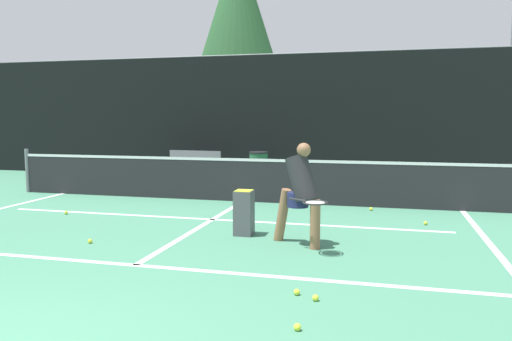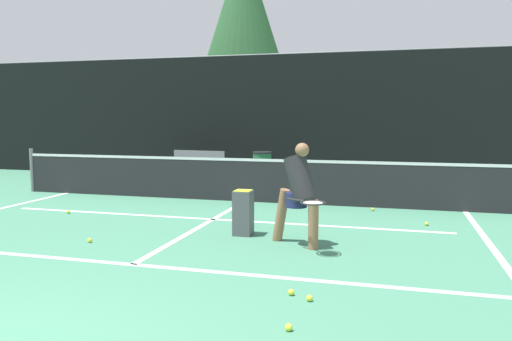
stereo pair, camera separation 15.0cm
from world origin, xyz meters
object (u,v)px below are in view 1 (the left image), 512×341
(courtside_bench, at_px, (193,164))
(player_practicing, at_px, (300,191))
(parked_car, at_px, (209,149))
(trash_bin, at_px, (259,168))
(ball_hopper, at_px, (244,212))

(courtside_bench, bearing_deg, player_practicing, -52.94)
(courtside_bench, height_order, parked_car, parked_car)
(trash_bin, bearing_deg, player_practicing, -70.83)
(parked_car, bearing_deg, player_practicing, -64.37)
(player_practicing, distance_m, parked_car, 12.84)
(player_practicing, relative_size, courtside_bench, 0.90)
(player_practicing, distance_m, courtside_bench, 7.83)
(trash_bin, height_order, parked_car, parked_car)
(trash_bin, bearing_deg, ball_hopper, -78.04)
(player_practicing, xyz_separation_m, ball_hopper, (-0.95, 0.41, -0.43))
(player_practicing, relative_size, parked_car, 0.36)
(player_practicing, xyz_separation_m, trash_bin, (-2.22, 6.39, -0.36))
(player_practicing, height_order, trash_bin, player_practicing)
(player_practicing, xyz_separation_m, parked_car, (-5.55, 11.58, -0.23))
(ball_hopper, xyz_separation_m, courtside_bench, (-3.28, 6.17, 0.10))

